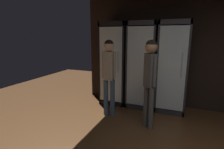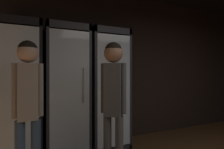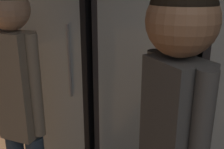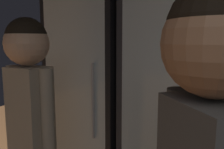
% 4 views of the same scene
% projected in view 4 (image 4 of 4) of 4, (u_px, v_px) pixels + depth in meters
% --- Properties ---
extents(cooler_far_left, '(0.63, 0.58, 1.98)m').
position_uv_depth(cooler_far_left, '(101.00, 104.00, 1.91)').
color(cooler_far_left, black).
rests_on(cooler_far_left, ground).
extents(cooler_left, '(0.63, 0.58, 1.98)m').
position_uv_depth(cooler_left, '(182.00, 118.00, 1.54)').
color(cooler_left, '#2B2B30').
rests_on(cooler_left, ground).
extents(shopper_near, '(0.30, 0.21, 1.59)m').
position_uv_depth(shopper_near, '(32.00, 137.00, 1.16)').
color(shopper_near, '#384C66').
rests_on(shopper_near, ground).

